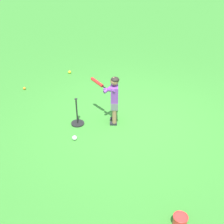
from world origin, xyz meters
TOP-DOWN VIEW (x-y plane):
  - ground_plane at (0.00, 0.00)m, footprint 40.00×40.00m
  - child_batter at (0.32, 0.04)m, footprint 0.67×0.49m
  - play_ball_near_batter at (1.97, -2.24)m, footprint 0.09×0.09m
  - play_ball_center_lawn at (2.85, -1.07)m, footprint 0.07×0.07m
  - play_ball_behind_batter at (0.97, 0.80)m, footprint 0.10×0.10m
  - batting_tee at (1.06, 0.24)m, footprint 0.28×0.28m
  - toy_bucket at (-1.04, 2.48)m, footprint 0.22×0.22m

SIDE VIEW (x-z plane):
  - ground_plane at x=0.00m, z-range 0.00..0.00m
  - play_ball_center_lawn at x=2.85m, z-range 0.00..0.07m
  - play_ball_near_batter at x=1.97m, z-range 0.00..0.09m
  - play_ball_behind_batter at x=0.97m, z-range 0.00..0.10m
  - toy_bucket at x=-1.04m, z-range 0.00..0.19m
  - batting_tee at x=1.06m, z-range -0.21..0.41m
  - child_batter at x=0.32m, z-range 0.11..1.19m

